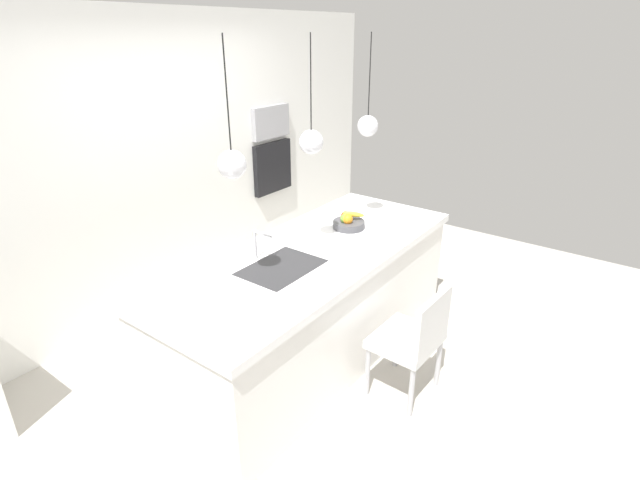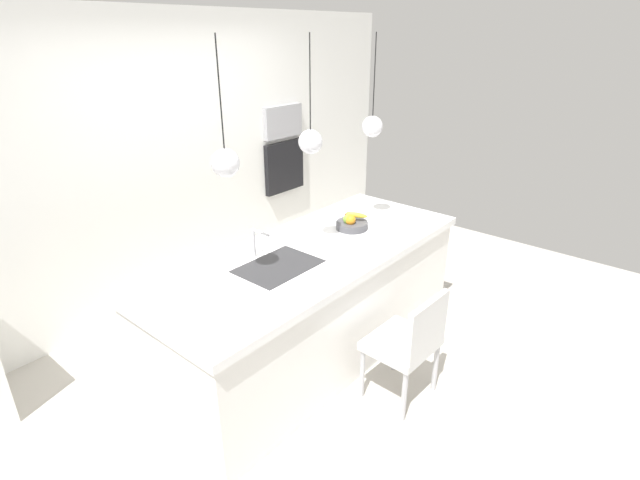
% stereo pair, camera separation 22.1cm
% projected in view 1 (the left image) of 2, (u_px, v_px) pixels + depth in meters
% --- Properties ---
extents(floor, '(6.60, 6.60, 0.00)m').
position_uv_depth(floor, '(313.00, 351.00, 3.94)').
color(floor, '#BCB7AD').
rests_on(floor, ground).
extents(back_wall, '(6.00, 0.10, 2.60)m').
position_uv_depth(back_wall, '(165.00, 165.00, 4.32)').
color(back_wall, white).
rests_on(back_wall, ground).
extents(kitchen_island, '(2.66, 1.04, 0.91)m').
position_uv_depth(kitchen_island, '(312.00, 303.00, 3.76)').
color(kitchen_island, white).
rests_on(kitchen_island, ground).
extents(sink_basin, '(0.56, 0.40, 0.02)m').
position_uv_depth(sink_basin, '(282.00, 268.00, 3.33)').
color(sink_basin, '#2D2D30').
rests_on(sink_basin, kitchen_island).
extents(faucet, '(0.02, 0.17, 0.22)m').
position_uv_depth(faucet, '(258.00, 241.00, 3.38)').
color(faucet, silver).
rests_on(faucet, kitchen_island).
extents(fruit_bowl, '(0.26, 0.26, 0.14)m').
position_uv_depth(fruit_bowl, '(348.00, 222.00, 3.97)').
color(fruit_bowl, '#4C4C51').
rests_on(fruit_bowl, kitchen_island).
extents(microwave, '(0.54, 0.08, 0.34)m').
position_uv_depth(microwave, '(270.00, 122.00, 5.19)').
color(microwave, '#9E9EA3').
rests_on(microwave, back_wall).
extents(oven, '(0.56, 0.08, 0.56)m').
position_uv_depth(oven, '(272.00, 167.00, 5.39)').
color(oven, black).
rests_on(oven, back_wall).
extents(chair_near, '(0.48, 0.42, 0.83)m').
position_uv_depth(chair_near, '(414.00, 337.00, 3.31)').
color(chair_near, silver).
rests_on(chair_near, ground).
extents(pendant_light_left, '(0.16, 0.16, 0.76)m').
position_uv_depth(pendant_light_left, '(232.00, 164.00, 2.71)').
color(pendant_light_left, silver).
extents(pendant_light_center, '(0.16, 0.16, 0.76)m').
position_uv_depth(pendant_light_center, '(311.00, 142.00, 3.26)').
color(pendant_light_center, silver).
extents(pendant_light_right, '(0.16, 0.16, 0.76)m').
position_uv_depth(pendant_light_right, '(368.00, 126.00, 3.80)').
color(pendant_light_right, silver).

